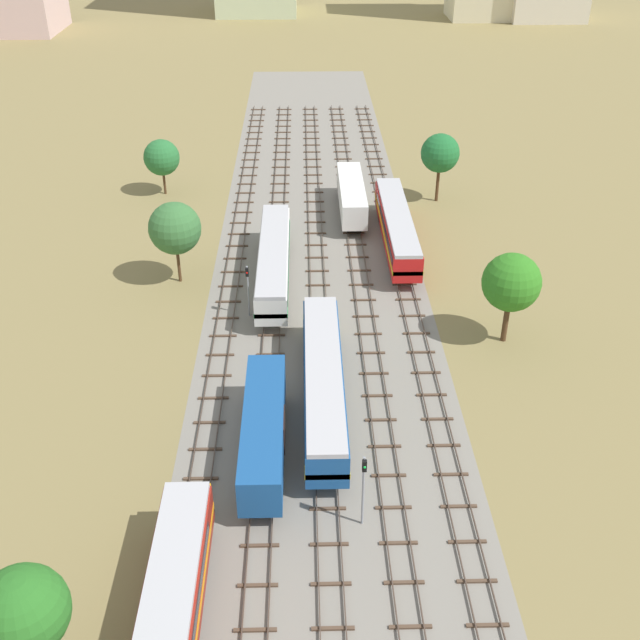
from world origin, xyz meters
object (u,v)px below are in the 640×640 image
object	(u,v)px
freight_boxcar_left_near	(264,429)
freight_boxcar_centre_farther	(352,195)
diesel_railcar_centre_left_mid	(323,380)
signal_post_near	(364,483)
signal_post_nearest	(248,285)
diesel_railcar_left_midfar	(274,259)
diesel_railcar_centre_right_far	(397,226)

from	to	relation	value
freight_boxcar_left_near	freight_boxcar_centre_farther	distance (m)	42.80
diesel_railcar_centre_left_mid	signal_post_near	bearing A→B (deg)	-79.85
signal_post_nearest	freight_boxcar_centre_farther	bearing A→B (deg)	64.75
diesel_railcar_centre_left_mid	diesel_railcar_left_midfar	size ratio (longest dim) A/B	1.00
freight_boxcar_left_near	diesel_railcar_centre_left_mid	size ratio (longest dim) A/B	0.68
diesel_railcar_left_midfar	signal_post_nearest	bearing A→B (deg)	-109.01
freight_boxcar_left_near	signal_post_near	world-z (taller)	signal_post_near
diesel_railcar_left_midfar	signal_post_nearest	distance (m)	6.61
diesel_railcar_centre_right_far	freight_boxcar_centre_farther	world-z (taller)	diesel_railcar_centre_right_far
diesel_railcar_centre_right_far	diesel_railcar_left_midfar	bearing A→B (deg)	-149.72
diesel_railcar_left_midfar	signal_post_near	world-z (taller)	signal_post_near
freight_boxcar_left_near	diesel_railcar_centre_left_mid	xyz separation A→B (m)	(4.28, 5.37, 0.15)
signal_post_near	freight_boxcar_centre_farther	bearing A→B (deg)	87.47
diesel_railcar_centre_left_mid	diesel_railcar_left_midfar	world-z (taller)	same
diesel_railcar_left_midfar	diesel_railcar_centre_right_far	xyz separation A→B (m)	(12.85, 7.50, 0.00)
diesel_railcar_centre_left_mid	signal_post_nearest	world-z (taller)	signal_post_nearest
diesel_railcar_left_midfar	freight_boxcar_centre_farther	bearing A→B (deg)	62.55
freight_boxcar_centre_farther	diesel_railcar_centre_left_mid	bearing A→B (deg)	-96.69
freight_boxcar_left_near	diesel_railcar_left_midfar	world-z (taller)	diesel_railcar_left_midfar
diesel_railcar_centre_left_mid	diesel_railcar_centre_right_far	xyz separation A→B (m)	(8.57, 27.56, 0.00)
diesel_railcar_centre_right_far	signal_post_nearest	distance (m)	20.34
freight_boxcar_left_near	diesel_railcar_left_midfar	distance (m)	25.43
freight_boxcar_centre_farther	signal_post_near	size ratio (longest dim) A/B	2.53
diesel_railcar_centre_left_mid	signal_post_nearest	distance (m)	15.28
freight_boxcar_left_near	diesel_railcar_centre_left_mid	distance (m)	6.87
diesel_railcar_centre_left_mid	diesel_railcar_centre_right_far	bearing A→B (deg)	72.73
diesel_railcar_centre_left_mid	signal_post_nearest	size ratio (longest dim) A/B	4.03
diesel_railcar_centre_left_mid	diesel_railcar_left_midfar	bearing A→B (deg)	102.06
diesel_railcar_left_midfar	freight_boxcar_centre_farther	distance (m)	18.60
diesel_railcar_centre_left_mid	freight_boxcar_centre_farther	distance (m)	36.82
diesel_railcar_centre_right_far	signal_post_near	bearing A→B (deg)	-99.23
freight_boxcar_left_near	freight_boxcar_centre_farther	size ratio (longest dim) A/B	1.00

